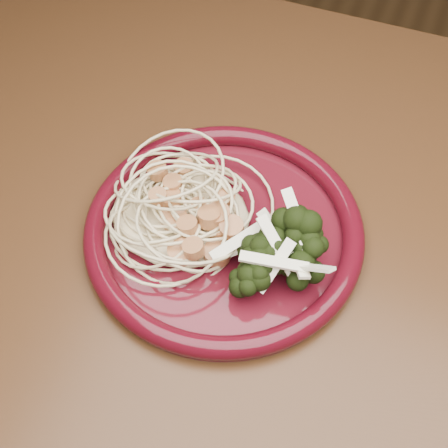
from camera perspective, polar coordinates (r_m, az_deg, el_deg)
name	(u,v)px	position (r m, az deg, el deg)	size (l,w,h in m)	color
dining_table	(273,311)	(0.68, 4.46, -7.94)	(1.20, 0.80, 0.75)	#472814
dinner_plate	(224,230)	(0.60, 0.00, -0.56)	(0.27, 0.27, 0.02)	#490C16
spaghetti_pile	(180,210)	(0.60, -4.06, 1.32)	(0.14, 0.12, 0.03)	beige
scallop_cluster	(178,186)	(0.58, -4.26, 3.52)	(0.12, 0.12, 0.04)	tan
broccoli_pile	(281,235)	(0.58, 5.19, -1.01)	(0.08, 0.14, 0.05)	black
onion_garnish	(283,216)	(0.55, 5.42, 0.77)	(0.06, 0.09, 0.05)	white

